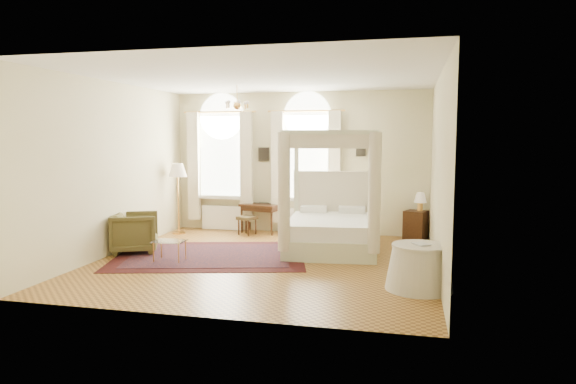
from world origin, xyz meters
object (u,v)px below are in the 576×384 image
nightstand (416,225)px  armchair (135,232)px  side_table (419,267)px  stool (247,219)px  floor_lamp (178,174)px  writing_desk (260,208)px  canopy_bed (331,224)px  coffee_table (170,243)px

nightstand → armchair: (-5.37, -2.55, 0.07)m
side_table → stool: bearing=136.9°
armchair → floor_lamp: bearing=-23.7°
armchair → floor_lamp: (-0.03, 2.02, 1.01)m
nightstand → writing_desk: bearing=-180.0°
writing_desk → floor_lamp: 2.08m
side_table → canopy_bed: bearing=125.9°
coffee_table → floor_lamp: (-1.02, 2.55, 1.06)m
canopy_bed → side_table: 2.83m
floor_lamp → side_table: size_ratio=1.67×
nightstand → armchair: 5.95m
nightstand → canopy_bed: bearing=-136.7°
writing_desk → armchair: bearing=-125.3°
nightstand → floor_lamp: (-5.40, -0.53, 1.09)m
writing_desk → floor_lamp: floor_lamp is taller
coffee_table → floor_lamp: floor_lamp is taller
canopy_bed → nightstand: (1.65, 1.56, -0.22)m
armchair → stool: bearing=-59.3°
side_table → nightstand: bearing=90.0°
armchair → floor_lamp: size_ratio=0.52×
stool → side_table: 5.20m
stool → canopy_bed: bearing=-30.6°
armchair → coffee_table: (0.99, -0.53, -0.05)m
writing_desk → armchair: armchair is taller
nightstand → writing_desk: (-3.57, -0.00, 0.26)m
nightstand → stool: 3.81m
stool → armchair: armchair is taller
nightstand → stool: nightstand is taller
armchair → nightstand: bearing=-89.0°
stool → armchair: (-1.57, -2.26, 0.03)m
stool → coffee_table: stool is taller
canopy_bed → nightstand: size_ratio=3.70×
canopy_bed → floor_lamp: size_ratio=1.44×
floor_lamp → side_table: 6.43m
nightstand → writing_desk: size_ratio=0.64×
stool → armchair: bearing=-124.8°
stool → floor_lamp: (-1.60, -0.24, 1.05)m
writing_desk → coffee_table: writing_desk is taller
coffee_table → side_table: bearing=-9.9°
coffee_table → floor_lamp: size_ratio=0.34×
canopy_bed → floor_lamp: canopy_bed is taller
side_table → coffee_table: bearing=170.1°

